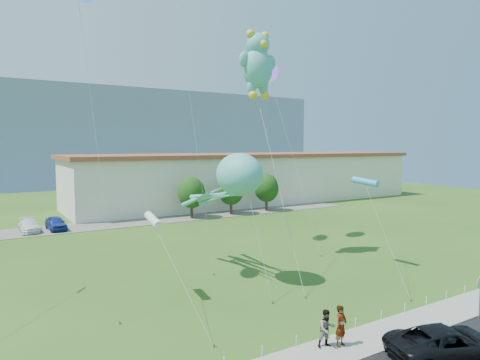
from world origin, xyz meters
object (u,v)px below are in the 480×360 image
Objects in this scene: pedestrian_right at (327,328)px; parked_car_white at (29,225)px; warehouse at (252,177)px; suv at (447,344)px; octopus_kite at (231,183)px; parked_car_blue at (56,223)px; pedestrian_left at (341,326)px; teddy_bear_kite at (258,63)px.

parked_car_white is at bearing 118.24° from pedestrian_right.
parked_car_white is (-35.20, -8.84, -3.37)m from warehouse.
pedestrian_right reaches higher than suv.
parked_car_white is 0.45× the size of octopus_kite.
parked_car_blue is 0.42× the size of octopus_kite.
octopus_kite reaches higher than pedestrian_right.
warehouse reaches higher than pedestrian_left.
pedestrian_right reaches higher than parked_car_white.
warehouse is 38.76m from teddy_bear_kite.
parked_car_white is (-9.81, 37.77, -0.32)m from pedestrian_left.
suv is 5.25m from pedestrian_right.
warehouse is 5.70× the size of octopus_kite.
teddy_bear_kite reaches higher than parked_car_blue.
octopus_kite is at bearing -67.56° from parked_car_white.
pedestrian_right is 12.90m from octopus_kite.
suv is 0.28× the size of teddy_bear_kite.
parked_car_blue is (-10.21, 40.80, 0.01)m from suv.
warehouse reaches higher than pedestrian_right.
parked_car_blue is 27.65m from octopus_kite.
warehouse reaches higher than parked_car_white.
warehouse is 12.78× the size of parked_car_white.
warehouse is at bearing -5.11° from suv.
pedestrian_left reaches higher than parked_car_white.
parked_car_blue is (-32.48, -9.20, -3.31)m from warehouse.
pedestrian_left is 0.41× the size of parked_car_white.
suv is at bearing -72.20° from parked_car_white.
pedestrian_right is 37.70m from parked_car_blue.
teddy_bear_kite is (2.53, 18.94, 15.49)m from suv.
parked_car_white is 28.88m from octopus_kite.
warehouse is at bearing 54.89° from octopus_kite.
parked_car_blue is 29.66m from teddy_bear_kite.
teddy_bear_kite is at bearing 56.26° from pedestrian_left.
pedestrian_right is 38.61m from parked_car_white.
octopus_kite is 0.56× the size of teddy_bear_kite.
pedestrian_left is at bearing -82.49° from parked_car_blue.
suv is 3.01× the size of pedestrian_right.
warehouse is at bearing 14.46° from parked_car_white.
suv is 0.50× the size of octopus_kite.
warehouse is 11.32× the size of suv.
pedestrian_left is 39.02m from parked_car_white.
pedestrian_left is at bearing -7.75° from pedestrian_right.
parked_car_white is at bearing 36.34° from suv.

